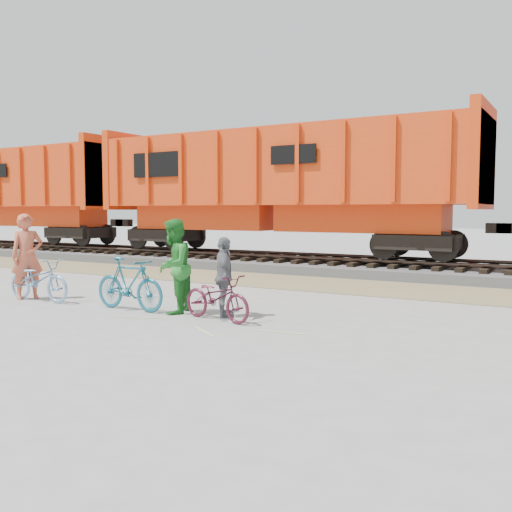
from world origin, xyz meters
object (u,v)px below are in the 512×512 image
object	(u,v)px
hopper_car_left	(6,191)
person_man	(174,266)
bicycle_teal	(129,284)
person_solo	(27,256)
bicycle_maroon	(217,297)
hopper_car_center	(278,184)
person_woman	(224,277)
bicycle_blue	(39,280)

from	to	relation	value
hopper_car_left	person_man	size ratio (longest dim) A/B	7.40
bicycle_teal	person_solo	world-z (taller)	person_solo
bicycle_maroon	person_solo	distance (m)	5.31
hopper_car_left	hopper_car_center	bearing A→B (deg)	0.00
hopper_car_left	bicycle_maroon	world-z (taller)	hopper_car_left
bicycle_teal	person_woman	world-z (taller)	person_woman
hopper_car_center	person_woman	xyz separation A→B (m)	(3.57, -8.86, -2.23)
hopper_car_left	bicycle_maroon	bearing A→B (deg)	-26.39
hopper_car_left	person_solo	size ratio (longest dim) A/B	7.06
hopper_car_center	person_solo	xyz separation A→B (m)	(-1.62, -9.30, -2.01)
hopper_car_left	bicycle_teal	xyz separation A→B (m)	(16.50, -9.27, -2.46)
bicycle_blue	bicycle_teal	xyz separation A→B (m)	(2.62, 0.13, 0.06)
person_solo	person_man	xyz separation A→B (m)	(4.12, 0.23, -0.05)
hopper_car_center	bicycle_maroon	size ratio (longest dim) A/B	8.44
person_man	hopper_car_center	bearing A→B (deg)	177.99
hopper_car_left	person_woman	bearing A→B (deg)	-25.51
hopper_car_left	person_solo	bearing A→B (deg)	-34.80
bicycle_maroon	person_woman	world-z (taller)	person_woman
hopper_car_center	bicycle_blue	bearing A→B (deg)	-96.79
bicycle_blue	person_solo	bearing A→B (deg)	78.08
person_man	bicycle_blue	bearing A→B (deg)	-102.24
bicycle_maroon	person_man	size ratio (longest dim) A/B	0.88
hopper_car_left	bicycle_maroon	xyz separation A→B (m)	(18.67, -9.26, -2.57)
hopper_car_left	person_woman	world-z (taller)	hopper_car_left
bicycle_maroon	hopper_car_left	bearing A→B (deg)	75.43
hopper_car_left	person_woman	distance (m)	20.69
hopper_car_left	bicycle_blue	world-z (taller)	hopper_car_left
hopper_car_center	person_woman	bearing A→B (deg)	-68.07
bicycle_teal	person_solo	size ratio (longest dim) A/B	0.92
bicycle_blue	person_man	distance (m)	3.66
bicycle_teal	bicycle_blue	bearing A→B (deg)	94.97
hopper_car_center	person_solo	distance (m)	9.65
bicycle_teal	person_man	distance (m)	1.09
hopper_car_center	person_solo	size ratio (longest dim) A/B	7.06
person_man	person_woman	distance (m)	1.10
person_man	bicycle_maroon	bearing A→B (deg)	63.33
person_woman	bicycle_teal	bearing A→B (deg)	63.74
hopper_car_left	person_man	distance (m)	19.82
hopper_car_center	bicycle_maroon	distance (m)	10.29
hopper_car_center	person_man	distance (m)	9.63
hopper_car_left	bicycle_blue	xyz separation A→B (m)	(13.88, -9.40, -2.52)
bicycle_teal	hopper_car_center	bearing A→B (deg)	11.36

